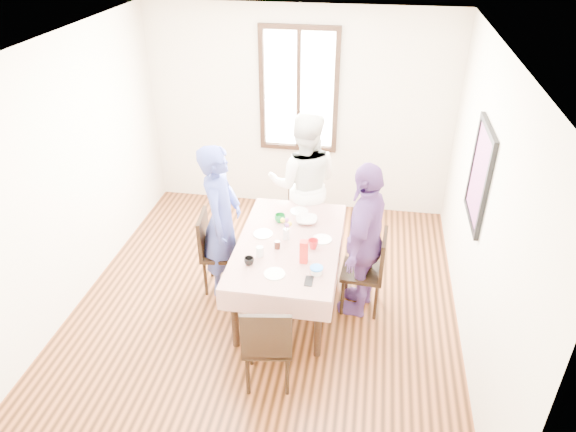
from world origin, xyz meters
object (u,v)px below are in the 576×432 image
object	(u,v)px
person_left	(222,221)
person_right	(363,240)
dining_table	(289,273)
chair_far	(304,214)
person_far	(304,184)
chair_left	(222,252)
chair_right	(362,271)
chair_near	(268,341)

from	to	relation	value
person_left	person_right	xyz separation A→B (m)	(1.48, -0.10, -0.01)
dining_table	chair_far	distance (m)	1.10
chair_far	person_right	distance (m)	1.33
dining_table	chair_far	xyz separation A→B (m)	(0.00, 1.09, 0.08)
person_left	person_right	bearing A→B (deg)	-94.78
chair_far	person_far	size ratio (longest dim) A/B	0.52
dining_table	chair_left	size ratio (longest dim) A/B	1.75
chair_right	chair_near	world-z (taller)	same
chair_left	person_right	size ratio (longest dim) A/B	0.54
dining_table	person_right	xyz separation A→B (m)	(0.74, 0.05, 0.46)
chair_far	person_right	world-z (taller)	person_right
chair_far	chair_near	world-z (taller)	same
dining_table	person_right	bearing A→B (deg)	3.85
chair_right	person_right	distance (m)	0.38
chair_right	person_far	xyz separation A→B (m)	(-0.76, 1.02, 0.42)
chair_near	person_far	bearing A→B (deg)	81.56
person_left	person_right	size ratio (longest dim) A/B	1.02
chair_right	person_left	world-z (taller)	person_left
chair_far	person_right	size ratio (longest dim) A/B	0.54
chair_left	chair_far	bearing A→B (deg)	134.62
person_right	dining_table	bearing A→B (deg)	-71.88
person_right	chair_right	bearing A→B (deg)	104.26
person_left	person_far	xyz separation A→B (m)	(0.74, 0.92, 0.03)
chair_left	person_right	bearing A→B (deg)	79.57
chair_right	person_left	distance (m)	1.55
dining_table	chair_far	world-z (taller)	chair_far
chair_near	chair_right	bearing A→B (deg)	48.01
dining_table	person_right	world-z (taller)	person_right
dining_table	chair_left	bearing A→B (deg)	168.87
person_far	person_left	bearing A→B (deg)	47.16
chair_right	chair_near	bearing A→B (deg)	149.90
chair_near	person_left	size ratio (longest dim) A/B	0.53
dining_table	chair_near	bearing A→B (deg)	-90.00
chair_near	person_left	xyz separation A→B (m)	(-0.74, 1.24, 0.40)
person_far	chair_far	bearing A→B (deg)	-94.25
chair_left	chair_far	size ratio (longest dim) A/B	1.00
person_far	person_right	bearing A→B (deg)	121.52
person_far	person_right	world-z (taller)	person_far
chair_near	person_far	world-z (taller)	person_far
dining_table	person_right	size ratio (longest dim) A/B	0.95
person_far	chair_left	bearing A→B (deg)	46.41
chair_left	person_far	distance (m)	1.27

